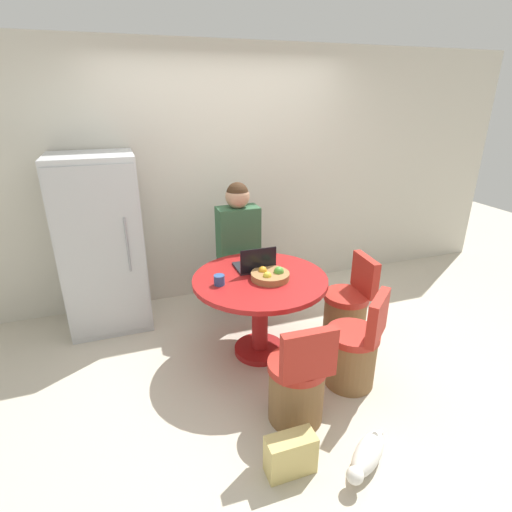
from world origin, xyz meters
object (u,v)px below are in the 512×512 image
fruit_bowl (270,275)px  cat (367,455)px  chair_right_side (347,312)px  dining_table (260,296)px  laptop (255,265)px  refrigerator (102,245)px  chair_near_right_corner (354,353)px  chair_near_camera (297,386)px  handbag (291,454)px  person_seated (237,242)px

fruit_bowl → cat: bearing=-83.1°
chair_right_side → cat: (-0.60, -1.25, -0.20)m
dining_table → laptop: size_ratio=3.56×
fruit_bowl → refrigerator: bearing=141.6°
chair_near_right_corner → cat: (-0.32, -0.69, -0.20)m
chair_near_camera → handbag: (-0.21, -0.37, -0.15)m
cat → person_seated: bearing=-120.4°
chair_near_right_corner → dining_table: bearing=-90.0°
chair_near_right_corner → laptop: (-0.52, 0.79, 0.49)m
refrigerator → person_seated: size_ratio=1.21×
chair_right_side → cat: 1.40m
handbag → laptop: bearing=79.5°
dining_table → person_seated: 0.80m
chair_near_right_corner → handbag: size_ratio=2.67×
chair_near_camera → dining_table: bearing=-90.0°
refrigerator → fruit_bowl: size_ratio=5.26×
refrigerator → cat: refrigerator is taller
laptop → handbag: bearing=79.5°
dining_table → chair_near_camera: (-0.03, -0.82, -0.27)m
chair_near_right_corner → chair_right_side: 0.63m
chair_near_right_corner → cat: 0.79m
chair_near_camera → chair_right_side: 1.14m
person_seated → handbag: size_ratio=4.54×
chair_near_camera → person_seated: 1.67m
dining_table → laptop: (0.01, 0.17, 0.21)m
dining_table → fruit_bowl: (0.07, -0.06, 0.21)m
dining_table → chair_near_right_corner: chair_near_right_corner is taller
dining_table → chair_near_camera: bearing=-91.8°
laptop → cat: size_ratio=0.71×
person_seated → chair_right_side: bearing=133.0°
handbag → chair_right_side: bearing=46.9°
person_seated → fruit_bowl: bearing=91.9°
dining_table → handbag: size_ratio=3.70×
chair_near_camera → fruit_bowl: fruit_bowl is taller
person_seated → laptop: (-0.03, -0.61, 0.00)m
chair_right_side → laptop: 0.97m
handbag → fruit_bowl: bearing=75.0°
refrigerator → handbag: (0.97, -2.15, -0.69)m
refrigerator → laptop: 1.45m
chair_near_right_corner → laptop: bearing=-97.3°
dining_table → chair_near_right_corner: (0.54, -0.62, -0.27)m
fruit_bowl → cat: (0.15, -1.26, -0.68)m
chair_near_camera → chair_near_right_corner: 0.60m
dining_table → chair_near_right_corner: 0.87m
refrigerator → handbag: bearing=-65.7°
chair_near_camera → chair_right_side: size_ratio=1.00×
fruit_bowl → dining_table: bearing=139.6°
person_seated → dining_table: bearing=87.1°
laptop → chair_near_right_corner: bearing=123.5°
person_seated → laptop: size_ratio=4.37×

